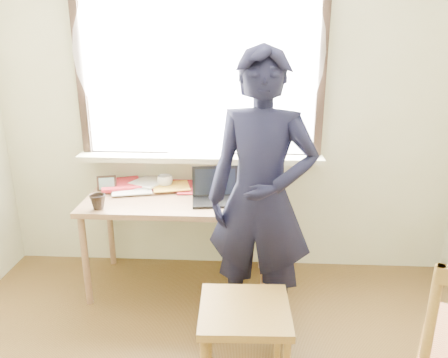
# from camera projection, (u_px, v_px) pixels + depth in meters

# --- Properties ---
(room_shell) EXTENTS (3.52, 4.02, 2.61)m
(room_shell) POSITION_uv_depth(u_px,v_px,m) (195.00, 93.00, 1.46)
(room_shell) COLOR beige
(room_shell) RESTS_ON ground
(desk) EXTENTS (1.32, 0.66, 0.71)m
(desk) POSITION_uv_depth(u_px,v_px,m) (179.00, 207.00, 3.14)
(desk) COLOR #8D6746
(desk) RESTS_ON ground
(laptop) EXTENTS (0.36, 0.30, 0.22)m
(laptop) POSITION_uv_depth(u_px,v_px,m) (216.00, 193.00, 3.06)
(laptop) COLOR black
(laptop) RESTS_ON desk
(mug_white) EXTENTS (0.16, 0.16, 0.09)m
(mug_white) POSITION_uv_depth(u_px,v_px,m) (165.00, 181.00, 3.32)
(mug_white) COLOR white
(mug_white) RESTS_ON desk
(mug_dark) EXTENTS (0.15, 0.15, 0.10)m
(mug_dark) POSITION_uv_depth(u_px,v_px,m) (98.00, 202.00, 2.91)
(mug_dark) COLOR black
(mug_dark) RESTS_ON desk
(mouse) EXTENTS (0.09, 0.06, 0.04)m
(mouse) POSITION_uv_depth(u_px,v_px,m) (241.00, 202.00, 3.00)
(mouse) COLOR black
(mouse) RESTS_ON desk
(desk_clutter) EXTENTS (0.75, 0.52, 0.04)m
(desk_clutter) POSITION_uv_depth(u_px,v_px,m) (154.00, 187.00, 3.27)
(desk_clutter) COLOR yellow
(desk_clutter) RESTS_ON desk
(book_a) EXTENTS (0.33, 0.35, 0.03)m
(book_a) POSITION_uv_depth(u_px,v_px,m) (127.00, 186.00, 3.31)
(book_a) COLOR white
(book_a) RESTS_ON desk
(book_b) EXTENTS (0.32, 0.32, 0.02)m
(book_b) POSITION_uv_depth(u_px,v_px,m) (231.00, 187.00, 3.31)
(book_b) COLOR white
(book_b) RESTS_ON desk
(picture_frame) EXTENTS (0.14, 0.05, 0.11)m
(picture_frame) POSITION_uv_depth(u_px,v_px,m) (107.00, 184.00, 3.23)
(picture_frame) COLOR black
(picture_frame) RESTS_ON desk
(work_chair) EXTENTS (0.48, 0.46, 0.48)m
(work_chair) POSITION_uv_depth(u_px,v_px,m) (245.00, 320.00, 2.28)
(work_chair) COLOR olive
(work_chair) RESTS_ON ground
(person) EXTENTS (0.73, 0.56, 1.78)m
(person) POSITION_uv_depth(u_px,v_px,m) (261.00, 199.00, 2.59)
(person) COLOR black
(person) RESTS_ON ground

